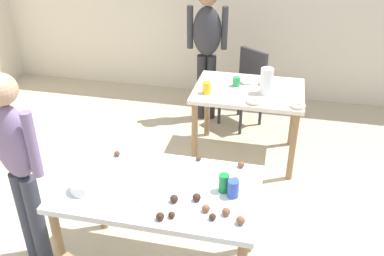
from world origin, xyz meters
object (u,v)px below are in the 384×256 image
at_px(soda_can, 224,183).
at_px(chair_far_table, 246,83).
at_px(pitcher_far, 266,81).
at_px(dining_table_far, 248,99).
at_px(mixing_bowl, 84,186).
at_px(dining_table_near, 159,198).
at_px(person_girl_near, 17,159).
at_px(person_adult_far, 207,43).

bearing_deg(soda_can, chair_far_table, 92.46).
bearing_deg(pitcher_far, chair_far_table, 107.94).
bearing_deg(pitcher_far, dining_table_far, 160.36).
bearing_deg(mixing_bowl, chair_far_table, 73.32).
height_order(dining_table_near, dining_table_far, same).
distance_m(chair_far_table, mixing_bowl, 2.66).
height_order(dining_table_near, soda_can, soda_can).
bearing_deg(soda_can, pitcher_far, 84.42).
height_order(person_girl_near, person_adult_far, person_adult_far).
bearing_deg(person_girl_near, mixing_bowl, -6.86).
bearing_deg(mixing_bowl, pitcher_far, 59.96).
height_order(chair_far_table, soda_can, soda_can).
relative_size(person_girl_near, person_adult_far, 0.95).
bearing_deg(chair_far_table, dining_table_far, -82.74).
height_order(person_adult_far, pitcher_far, person_adult_far).
bearing_deg(chair_far_table, person_adult_far, 176.86).
xyz_separation_m(dining_table_near, soda_can, (0.42, 0.04, 0.16)).
height_order(chair_far_table, person_girl_near, person_girl_near).
height_order(dining_table_far, soda_can, soda_can).
relative_size(dining_table_near, soda_can, 10.61).
xyz_separation_m(dining_table_far, person_adult_far, (-0.56, 0.75, 0.30)).
height_order(dining_table_far, person_girl_near, person_girl_near).
bearing_deg(person_adult_far, chair_far_table, -3.14).
xyz_separation_m(dining_table_near, chair_far_table, (0.31, 2.39, -0.16)).
height_order(dining_table_near, pitcher_far, pitcher_far).
relative_size(chair_far_table, mixing_bowl, 5.17).
distance_m(dining_table_near, person_girl_near, 0.96).
bearing_deg(dining_table_far, person_girl_near, -127.26).
relative_size(person_girl_near, soda_can, 12.11).
distance_m(person_adult_far, pitcher_far, 1.09).
xyz_separation_m(chair_far_table, pitcher_far, (0.25, -0.78, 0.38)).
relative_size(dining_table_near, dining_table_far, 1.24).
bearing_deg(pitcher_far, mixing_bowl, -120.04).
distance_m(person_girl_near, soda_can, 1.35).
distance_m(dining_table_near, chair_far_table, 2.41).
distance_m(chair_far_table, pitcher_far, 0.91).
relative_size(mixing_bowl, pitcher_far, 0.68).
xyz_separation_m(dining_table_near, mixing_bowl, (-0.45, -0.15, 0.13)).
xyz_separation_m(dining_table_far, pitcher_far, (0.16, -0.06, 0.23)).
relative_size(dining_table_near, person_girl_near, 0.88).
bearing_deg(person_girl_near, soda_can, 5.68).
bearing_deg(soda_can, dining_table_near, -174.35).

